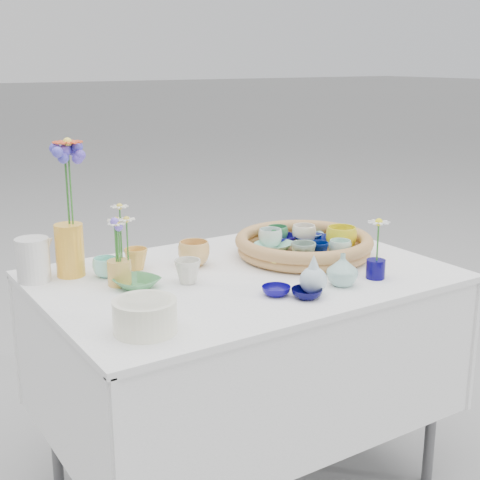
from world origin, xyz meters
TOP-DOWN VIEW (x-y plane):
  - wicker_tray at (0.28, 0.05)m, footprint 0.47×0.47m
  - tray_ceramic_0 at (0.27, 0.16)m, footprint 0.13×0.13m
  - tray_ceramic_1 at (0.36, 0.10)m, footprint 0.15×0.15m
  - tray_ceramic_2 at (0.39, -0.01)m, footprint 0.13×0.13m
  - tray_ceramic_3 at (0.28, 0.02)m, footprint 0.12×0.12m
  - tray_ceramic_4 at (0.18, -0.08)m, footprint 0.09×0.09m
  - tray_ceramic_5 at (0.19, 0.11)m, footprint 0.16×0.16m
  - tray_ceramic_6 at (0.21, 0.15)m, footprint 0.09×0.09m
  - tray_ceramic_7 at (0.34, 0.13)m, footprint 0.11×0.11m
  - tray_ceramic_8 at (0.39, 0.16)m, footprint 0.12×0.12m
  - tray_ceramic_9 at (0.25, -0.06)m, footprint 0.07×0.07m
  - tray_ceramic_10 at (0.12, -0.02)m, footprint 0.09×0.09m
  - tray_ceramic_11 at (0.33, -0.08)m, footprint 0.09×0.09m
  - tray_ceramic_12 at (0.27, 0.19)m, footprint 0.10×0.10m
  - loose_ceramic_0 at (-0.27, 0.22)m, footprint 0.10×0.10m
  - loose_ceramic_1 at (-0.09, 0.16)m, footprint 0.11×0.11m
  - loose_ceramic_2 at (-0.34, 0.05)m, footprint 0.16×0.16m
  - loose_ceramic_3 at (-0.19, 0.01)m, footprint 0.11×0.11m
  - loose_ceramic_4 at (-0.03, -0.22)m, footprint 0.09×0.09m
  - loose_ceramic_5 at (-0.38, 0.20)m, footprint 0.10×0.10m
  - loose_ceramic_6 at (0.03, -0.29)m, footprint 0.12×0.12m
  - fluted_bowl at (-0.46, -0.26)m, footprint 0.17×0.17m
  - bud_vase_paleblue at (0.07, -0.27)m, footprint 0.09×0.09m
  - bud_vase_seafoam at (0.19, -0.26)m, footprint 0.10×0.10m
  - bud_vase_cobalt at (0.32, -0.26)m, footprint 0.08×0.08m
  - single_daisy at (0.32, -0.27)m, footprint 0.08×0.08m
  - tall_vase_yellow at (-0.47, 0.27)m, footprint 0.09×0.09m
  - gerbera at (-0.45, 0.27)m, footprint 0.13×0.13m
  - hydrangea at (-0.46, 0.28)m, footprint 0.10×0.10m
  - white_pitcher at (-0.58, 0.28)m, footprint 0.17×0.15m
  - daisy_cup at (-0.37, 0.11)m, footprint 0.08×0.08m
  - daisy_posy at (-0.37, 0.12)m, footprint 0.10×0.10m

SIDE VIEW (x-z plane):
  - loose_ceramic_4 at x=-0.03m, z-range 0.77..0.79m
  - loose_ceramic_6 at x=0.03m, z-range 0.77..0.79m
  - loose_ceramic_2 at x=-0.34m, z-range 0.77..0.80m
  - tray_ceramic_10 at x=0.12m, z-range 0.78..0.81m
  - bud_vase_cobalt at x=0.32m, z-range 0.77..0.82m
  - tray_ceramic_8 at x=0.39m, z-range 0.78..0.81m
  - loose_ceramic_5 at x=-0.38m, z-range 0.77..0.83m
  - tray_ceramic_1 at x=0.36m, z-range 0.78..0.81m
  - tray_ceramic_5 at x=0.19m, z-range 0.78..0.81m
  - tray_ceramic_0 at x=0.27m, z-range 0.78..0.82m
  - tray_ceramic_3 at x=0.28m, z-range 0.78..0.82m
  - loose_ceramic_0 at x=-0.27m, z-range 0.77..0.84m
  - loose_ceramic_3 at x=-0.19m, z-range 0.77..0.84m
  - daisy_cup at x=-0.37m, z-range 0.77..0.84m
  - wicker_tray at x=0.28m, z-range 0.77..0.84m
  - loose_ceramic_1 at x=-0.09m, z-range 0.77..0.85m
  - fluted_bowl at x=-0.46m, z-range 0.77..0.85m
  - tray_ceramic_11 at x=0.33m, z-range 0.78..0.84m
  - tray_ceramic_12 at x=0.27m, z-range 0.78..0.84m
  - tray_ceramic_9 at x=0.25m, z-range 0.78..0.84m
  - bud_vase_seafoam at x=0.19m, z-range 0.77..0.86m
  - tray_ceramic_6 at x=0.21m, z-range 0.78..0.85m
  - tray_ceramic_7 at x=0.34m, z-range 0.78..0.85m
  - tray_ceramic_4 at x=0.18m, z-range 0.78..0.86m
  - tray_ceramic_2 at x=0.39m, z-range 0.78..0.87m
  - bud_vase_paleblue at x=0.07m, z-range 0.77..0.89m
  - white_pitcher at x=-0.58m, z-range 0.77..0.90m
  - tall_vase_yellow at x=-0.47m, z-range 0.77..0.93m
  - single_daisy at x=0.32m, z-range 0.81..0.96m
  - daisy_posy at x=-0.37m, z-range 0.84..1.00m
  - hydrangea at x=-0.46m, z-range 0.89..1.18m
  - gerbera at x=-0.45m, z-range 0.92..1.19m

